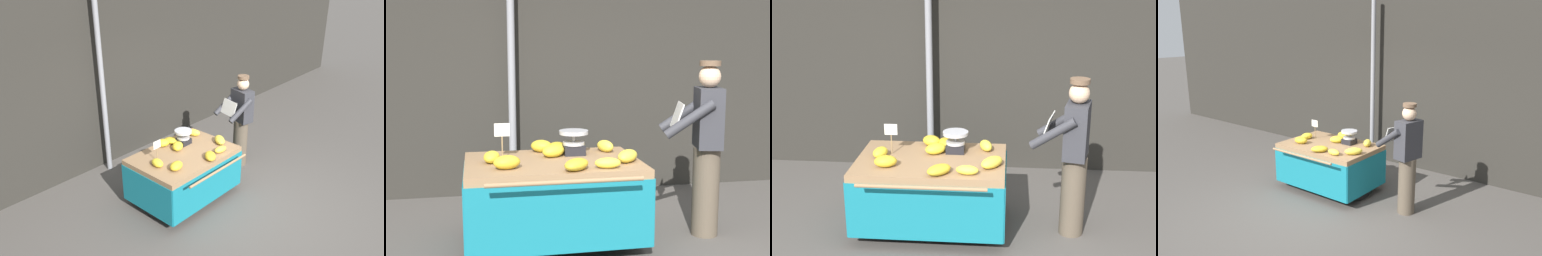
{
  "view_description": "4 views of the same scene",
  "coord_description": "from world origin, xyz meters",
  "views": [
    {
      "loc": [
        -4.62,
        -3.1,
        3.9
      ],
      "look_at": [
        -0.11,
        1.03,
        1.09
      ],
      "focal_mm": 39.22,
      "sensor_mm": 36.0,
      "label": 1
    },
    {
      "loc": [
        -1.13,
        -3.77,
        1.84
      ],
      "look_at": [
        -0.24,
        0.8,
        1.12
      ],
      "focal_mm": 49.1,
      "sensor_mm": 36.0,
      "label": 2
    },
    {
      "loc": [
        0.35,
        -4.48,
        2.9
      ],
      "look_at": [
        -0.09,
        0.78,
        1.2
      ],
      "focal_mm": 50.86,
      "sensor_mm": 36.0,
      "label": 3
    },
    {
      "loc": [
        3.81,
        -4.08,
        2.82
      ],
      "look_at": [
        -0.03,
        0.91,
        1.17
      ],
      "focal_mm": 37.19,
      "sensor_mm": 36.0,
      "label": 4
    }
  ],
  "objects": [
    {
      "name": "banana_bunch_1",
      "position": [
        -0.32,
        0.46,
        0.87
      ],
      "size": [
        0.31,
        0.31,
        0.1
      ],
      "primitive_type": "ellipsoid",
      "rotation": [
        0.0,
        0.0,
        2.39
      ],
      "color": "gold",
      "rests_on": "banana_cart"
    },
    {
      "name": "street_pole",
      "position": [
        -0.7,
        2.53,
        1.66
      ],
      "size": [
        0.09,
        0.09,
        3.33
      ],
      "primitive_type": "cylinder",
      "color": "gray",
      "rests_on": "ground"
    },
    {
      "name": "banana_bunch_0",
      "position": [
        -0.51,
        1.3,
        0.88
      ],
      "size": [
        0.27,
        0.25,
        0.12
      ],
      "primitive_type": "ellipsoid",
      "rotation": [
        0.0,
        0.0,
        1.05
      ],
      "color": "gold",
      "rests_on": "banana_cart"
    },
    {
      "name": "banana_bunch_3",
      "position": [
        -1.01,
        0.89,
        0.87
      ],
      "size": [
        0.18,
        0.25,
        0.11
      ],
      "primitive_type": "ellipsoid",
      "rotation": [
        0.0,
        0.0,
        2.93
      ],
      "color": "yellow",
      "rests_on": "banana_cart"
    },
    {
      "name": "banana_bunch_6",
      "position": [
        -0.34,
        1.28,
        0.86
      ],
      "size": [
        0.25,
        0.28,
        0.1
      ],
      "primitive_type": "ellipsoid",
      "rotation": [
        0.0,
        0.0,
        0.42
      ],
      "color": "gold",
      "rests_on": "banana_cart"
    },
    {
      "name": "weighing_scale",
      "position": [
        -0.22,
        1.12,
        0.93
      ],
      "size": [
        0.28,
        0.28,
        0.24
      ],
      "color": "black",
      "rests_on": "banana_cart"
    },
    {
      "name": "banana_bunch_4",
      "position": [
        -0.89,
        0.62,
        0.88
      ],
      "size": [
        0.26,
        0.21,
        0.12
      ],
      "primitive_type": "ellipsoid",
      "rotation": [
        0.0,
        0.0,
        1.8
      ],
      "color": "gold",
      "rests_on": "banana_cart"
    },
    {
      "name": "banana_bunch_5",
      "position": [
        -0.43,
        1.05,
        0.87
      ],
      "size": [
        0.3,
        0.28,
        0.12
      ],
      "primitive_type": "ellipsoid",
      "rotation": [
        0.0,
        0.0,
        2.24
      ],
      "color": "yellow",
      "rests_on": "banana_cart"
    },
    {
      "name": "price_sign",
      "position": [
        -0.9,
        1.0,
        1.06
      ],
      "size": [
        0.14,
        0.01,
        0.34
      ],
      "color": "#997A51",
      "rests_on": "banana_cart"
    },
    {
      "name": "banana_bunch_7",
      "position": [
        0.12,
        1.19,
        0.87
      ],
      "size": [
        0.19,
        0.25,
        0.12
      ],
      "primitive_type": "ellipsoid",
      "rotation": [
        0.0,
        0.0,
        0.38
      ],
      "color": "yellow",
      "rests_on": "banana_cart"
    },
    {
      "name": "back_wall",
      "position": [
        0.0,
        2.87,
        1.91
      ],
      "size": [
        16.0,
        0.24,
        3.81
      ],
      "primitive_type": "cube",
      "color": "#2D2B26",
      "rests_on": "ground"
    },
    {
      "name": "banana_cart",
      "position": [
        -0.46,
        0.89,
        0.6
      ],
      "size": [
        1.61,
        1.29,
        0.82
      ],
      "color": "#93704C",
      "rests_on": "ground"
    },
    {
      "name": "banana_bunch_2",
      "position": [
        -0.04,
        0.49,
        0.86
      ],
      "size": [
        0.24,
        0.14,
        0.09
      ],
      "primitive_type": "ellipsoid",
      "rotation": [
        0.0,
        0.0,
        1.48
      ],
      "color": "yellow",
      "rests_on": "banana_cart"
    },
    {
      "name": "banana_bunch_8",
      "position": [
        0.2,
        0.7,
        0.87
      ],
      "size": [
        0.3,
        0.32,
        0.11
      ],
      "primitive_type": "ellipsoid",
      "rotation": [
        0.0,
        0.0,
        2.49
      ],
      "color": "yellow",
      "rests_on": "banana_cart"
    },
    {
      "name": "vendor_person",
      "position": [
        1.05,
        0.9,
        0.87
      ],
      "size": [
        0.65,
        0.61,
        1.71
      ],
      "color": "brown",
      "rests_on": "ground"
    }
  ]
}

